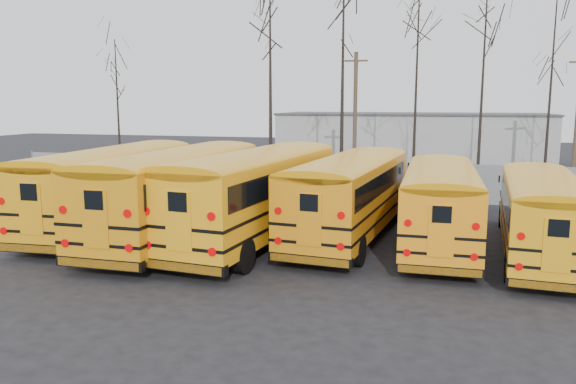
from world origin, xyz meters
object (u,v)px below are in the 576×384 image
(bus_e, at_px, (440,198))
(bus_f, at_px, (542,208))
(bus_c, at_px, (258,187))
(bus_a, at_px, (115,180))
(bus_b, at_px, (180,186))
(utility_pole_left, at_px, (355,116))
(bus_d, at_px, (352,189))

(bus_e, xyz_separation_m, bus_f, (3.21, -0.78, -0.08))
(bus_c, distance_m, bus_f, 9.66)
(bus_a, height_order, bus_e, bus_a)
(bus_e, bearing_deg, bus_b, -172.25)
(bus_a, xyz_separation_m, bus_b, (3.31, -0.84, 0.04))
(bus_f, xyz_separation_m, utility_pole_left, (-8.63, 16.09, 2.54))
(bus_d, distance_m, bus_e, 3.23)
(bus_a, bearing_deg, bus_d, 1.63)
(bus_d, distance_m, bus_f, 6.51)
(bus_c, height_order, bus_e, bus_c)
(bus_c, xyz_separation_m, utility_pole_left, (1.02, 16.39, 2.19))
(bus_a, relative_size, bus_e, 1.14)
(bus_b, distance_m, bus_d, 6.42)
(bus_a, xyz_separation_m, utility_pole_left, (7.29, 15.88, 2.24))
(bus_a, distance_m, bus_c, 6.29)
(bus_a, xyz_separation_m, bus_d, (9.50, 0.86, -0.10))
(bus_e, relative_size, bus_f, 1.04)
(bus_e, distance_m, bus_f, 3.30)
(bus_c, bearing_deg, bus_e, 15.22)
(bus_c, relative_size, bus_e, 1.17)
(utility_pole_left, bearing_deg, bus_c, -93.63)
(bus_b, xyz_separation_m, utility_pole_left, (3.98, 16.72, 2.20))
(bus_b, distance_m, utility_pole_left, 17.33)
(bus_e, bearing_deg, bus_a, -178.21)
(bus_d, distance_m, utility_pole_left, 15.36)
(bus_e, distance_m, utility_pole_left, 16.44)
(bus_c, xyz_separation_m, bus_f, (9.65, 0.30, -0.35))
(bus_b, xyz_separation_m, bus_d, (6.19, 1.70, -0.14))
(bus_c, distance_m, utility_pole_left, 16.57)
(bus_b, xyz_separation_m, bus_e, (9.40, 1.40, -0.27))
(bus_b, relative_size, bus_c, 0.98)
(bus_b, bearing_deg, utility_pole_left, 76.60)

